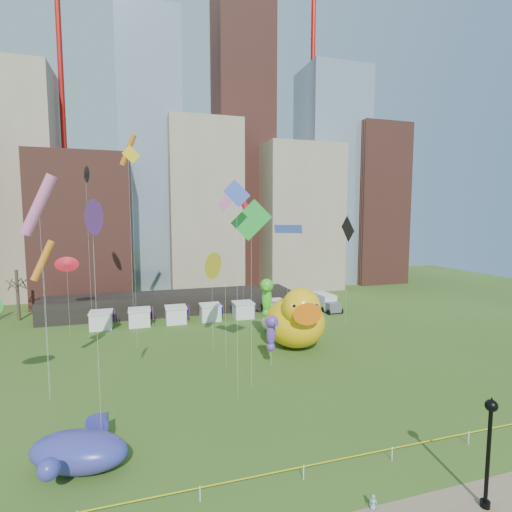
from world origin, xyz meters
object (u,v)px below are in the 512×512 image
object	(u,v)px
seahorse_purple	(271,330)
whale_inflatable	(81,448)
small_duck	(275,321)
toddler	(373,502)
seahorse_green	(267,295)
lamppost	(489,441)
box_truck	(325,302)
big_duck	(296,319)

from	to	relation	value
seahorse_purple	whale_inflatable	world-z (taller)	seahorse_purple
small_duck	toddler	xyz separation A→B (m)	(-5.64, -30.85, -1.01)
toddler	seahorse_green	bearing A→B (deg)	104.84
whale_inflatable	toddler	size ratio (longest dim) A/B	9.16
whale_inflatable	toddler	xyz separation A→B (m)	(14.97, -8.15, -0.78)
seahorse_green	toddler	size ratio (longest dim) A/B	9.51
lamppost	toddler	world-z (taller)	lamppost
whale_inflatable	lamppost	bearing A→B (deg)	-4.93
seahorse_green	lamppost	xyz separation A→B (m)	(2.42, -28.76, -2.16)
whale_inflatable	toddler	distance (m)	17.06
seahorse_purple	small_duck	bearing A→B (deg)	56.70
whale_inflatable	lamppost	distance (m)	22.99
toddler	small_duck	bearing A→B (deg)	101.41
small_duck	whale_inflatable	xyz separation A→B (m)	(-20.61, -22.69, -0.23)
box_truck	toddler	bearing A→B (deg)	-117.33
small_duck	lamppost	xyz separation A→B (m)	(0.09, -32.38, 2.24)
seahorse_green	seahorse_purple	world-z (taller)	seahorse_green
seahorse_purple	box_truck	xyz separation A→B (m)	(16.33, 20.11, -2.42)
whale_inflatable	seahorse_purple	bearing A→B (deg)	55.82
big_duck	small_duck	bearing A→B (deg)	100.15
seahorse_purple	whale_inflatable	bearing A→B (deg)	-156.13
seahorse_green	lamppost	world-z (taller)	seahorse_green
seahorse_green	lamppost	size ratio (longest dim) A/B	1.29
small_duck	seahorse_green	bearing A→B (deg)	-147.19
box_truck	toddler	distance (m)	43.67
seahorse_green	seahorse_purple	distance (m)	7.94
seahorse_purple	whale_inflatable	distance (m)	20.19
lamppost	box_truck	distance (m)	43.21
box_truck	toddler	size ratio (longest dim) A/B	7.68
big_duck	lamppost	bearing A→B (deg)	-82.87
seahorse_green	toddler	distance (m)	27.95
lamppost	box_truck	bearing A→B (deg)	74.00
small_duck	whale_inflatable	distance (m)	30.66
seahorse_purple	toddler	distance (m)	20.15
seahorse_green	whale_inflatable	xyz separation A→B (m)	(-18.28, -19.07, -4.63)
small_duck	whale_inflatable	world-z (taller)	small_duck
seahorse_purple	toddler	bearing A→B (deg)	-105.55
big_duck	toddler	size ratio (longest dim) A/B	12.27
big_duck	box_truck	xyz separation A→B (m)	(11.69, 15.57, -2.05)
whale_inflatable	box_truck	bearing A→B (deg)	64.44
big_duck	toddler	bearing A→B (deg)	-96.10
small_duck	seahorse_green	xyz separation A→B (m)	(-2.33, -3.63, 4.40)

